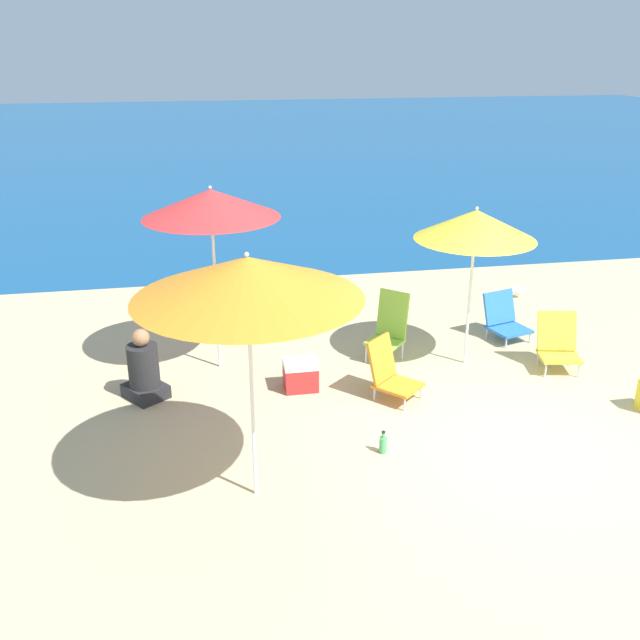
# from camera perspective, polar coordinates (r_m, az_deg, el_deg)

# --- Properties ---
(ground_plane) EXTENTS (60.00, 60.00, 0.00)m
(ground_plane) POSITION_cam_1_polar(r_m,az_deg,el_deg) (7.81, 14.68, -9.77)
(ground_plane) COLOR #C6B284
(sea_water) EXTENTS (60.00, 40.00, 0.01)m
(sea_water) POSITION_cam_1_polar(r_m,az_deg,el_deg) (32.36, -5.13, 14.43)
(sea_water) COLOR navy
(sea_water) RESTS_ON ground
(beach_umbrella_red) EXTENTS (1.67, 1.67, 2.35)m
(beach_umbrella_red) POSITION_cam_1_polar(r_m,az_deg,el_deg) (8.69, -8.72, 9.19)
(beach_umbrella_red) COLOR white
(beach_umbrella_red) RESTS_ON ground
(beach_umbrella_yellow) EXTENTS (1.50, 1.50, 2.08)m
(beach_umbrella_yellow) POSITION_cam_1_polar(r_m,az_deg,el_deg) (8.98, 12.34, 7.45)
(beach_umbrella_yellow) COLOR white
(beach_umbrella_yellow) RESTS_ON ground
(beach_umbrella_orange) EXTENTS (1.97, 1.97, 2.35)m
(beach_umbrella_orange) POSITION_cam_1_polar(r_m,az_deg,el_deg) (5.94, -5.82, 3.36)
(beach_umbrella_orange) COLOR white
(beach_umbrella_orange) RESTS_ON ground
(beach_chair_yellow) EXTENTS (0.58, 0.61, 0.72)m
(beach_chair_yellow) POSITION_cam_1_polar(r_m,az_deg,el_deg) (9.61, 18.50, -1.74)
(beach_chair_yellow) COLOR silver
(beach_chair_yellow) RESTS_ON ground
(beach_chair_lime) EXTENTS (0.63, 0.63, 0.91)m
(beach_chair_lime) POSITION_cam_1_polar(r_m,az_deg,el_deg) (9.38, 5.57, -0.49)
(beach_chair_lime) COLOR silver
(beach_chair_lime) RESTS_ON ground
(beach_chair_orange) EXTENTS (0.71, 0.72, 0.72)m
(beach_chair_orange) POSITION_cam_1_polar(r_m,az_deg,el_deg) (8.43, 5.60, -4.17)
(beach_chair_orange) COLOR silver
(beach_chair_orange) RESTS_ON ground
(beach_chair_blue) EXTENTS (0.64, 0.69, 0.64)m
(beach_chair_blue) POSITION_cam_1_polar(r_m,az_deg,el_deg) (10.40, 14.53, 0.10)
(beach_chair_blue) COLOR silver
(beach_chair_blue) RESTS_ON ground
(person_seated_near) EXTENTS (0.60, 0.61, 0.87)m
(person_seated_near) POSITION_cam_1_polar(r_m,az_deg,el_deg) (8.62, -13.91, -3.96)
(person_seated_near) COLOR #262628
(person_seated_near) RESTS_ON ground
(water_bottle) EXTENTS (0.08, 0.08, 0.25)m
(water_bottle) POSITION_cam_1_polar(r_m,az_deg,el_deg) (7.44, 5.06, -9.88)
(water_bottle) COLOR #4CB266
(water_bottle) RESTS_ON ground
(cooler_box) EXTENTS (0.41, 0.34, 0.37)m
(cooler_box) POSITION_cam_1_polar(r_m,az_deg,el_deg) (8.64, -1.57, -4.38)
(cooler_box) COLOR #B72828
(cooler_box) RESTS_ON ground
(seagull) EXTENTS (0.27, 0.11, 0.23)m
(seagull) POSITION_cam_1_polar(r_m,az_deg,el_deg) (12.12, 15.53, 2.34)
(seagull) COLOR gold
(seagull) RESTS_ON ground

